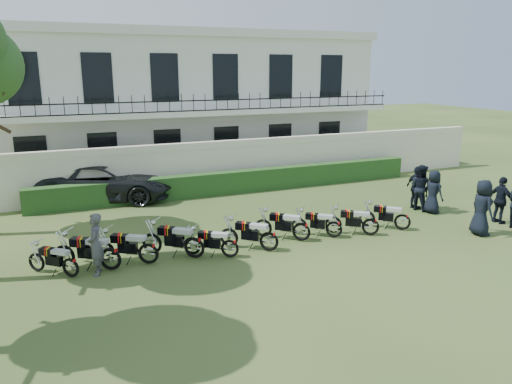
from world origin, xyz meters
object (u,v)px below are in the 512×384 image
at_px(officer_2, 501,200).
at_px(officer_3, 433,192).
at_px(motorcycle_6, 302,227).
at_px(motorcycle_2, 148,249).
at_px(motorcycle_1, 110,254).
at_px(officer_0, 482,208).
at_px(inspector, 96,244).
at_px(motorcycle_3, 194,243).
at_px(motorcycle_4, 230,244).
at_px(motorcycle_5, 269,237).
at_px(motorcycle_7, 334,225).
at_px(motorcycle_0, 70,263).
at_px(motorcycle_8, 371,223).
at_px(officer_4, 421,187).
at_px(officer_5, 417,188).
at_px(suv, 105,182).
at_px(motorcycle_9, 403,218).

height_order(officer_2, officer_3, officer_2).
bearing_deg(motorcycle_6, motorcycle_2, 131.87).
bearing_deg(motorcycle_1, officer_3, -52.64).
bearing_deg(officer_0, inspector, 92.26).
relative_size(motorcycle_3, motorcycle_4, 1.11).
bearing_deg(officer_3, motorcycle_5, 90.98).
xyz_separation_m(motorcycle_1, motorcycle_7, (7.25, -0.10, -0.08)).
bearing_deg(motorcycle_4, inspector, 119.57).
bearing_deg(motorcycle_7, motorcycle_5, 138.07).
relative_size(motorcycle_6, officer_2, 0.86).
relative_size(motorcycle_0, motorcycle_7, 0.95).
distance_m(motorcycle_8, officer_4, 4.19).
height_order(motorcycle_4, motorcycle_5, motorcycle_5).
relative_size(motorcycle_6, officer_0, 0.78).
bearing_deg(motorcycle_1, motorcycle_0, 126.09).
xyz_separation_m(motorcycle_0, officer_2, (14.75, -1.05, 0.44)).
distance_m(motorcycle_8, officer_5, 4.26).
relative_size(officer_0, officer_4, 1.04).
distance_m(suv, officer_5, 13.00).
relative_size(motorcycle_8, officer_3, 0.91).
bearing_deg(officer_0, suv, 58.76).
relative_size(motorcycle_2, officer_4, 0.93).
bearing_deg(motorcycle_6, motorcycle_0, 132.68).
bearing_deg(motorcycle_1, motorcycle_5, -61.61).
xyz_separation_m(motorcycle_2, motorcycle_6, (5.01, -0.01, -0.01)).
xyz_separation_m(motorcycle_9, officer_4, (2.35, 1.83, 0.47)).
height_order(motorcycle_3, motorcycle_5, motorcycle_3).
relative_size(motorcycle_4, officer_5, 0.85).
height_order(motorcycle_3, motorcycle_7, motorcycle_3).
height_order(motorcycle_6, motorcycle_7, motorcycle_6).
xyz_separation_m(motorcycle_4, officer_2, (10.27, -0.69, 0.43)).
distance_m(motorcycle_2, motorcycle_3, 1.35).
xyz_separation_m(motorcycle_2, inspector, (-1.44, -0.12, 0.38)).
relative_size(motorcycle_9, officer_3, 0.79).
bearing_deg(motorcycle_9, officer_2, -56.58).
bearing_deg(motorcycle_9, motorcycle_5, 134.55).
bearing_deg(officer_3, motorcycle_8, 100.05).
bearing_deg(officer_2, officer_0, 110.77).
height_order(motorcycle_5, officer_5, officer_5).
distance_m(inspector, officer_4, 12.69).
relative_size(motorcycle_4, motorcycle_9, 1.10).
height_order(motorcycle_9, officer_5, officer_5).
bearing_deg(motorcycle_7, motorcycle_0, 131.20).
height_order(motorcycle_8, suv, suv).
relative_size(motorcycle_1, officer_3, 1.04).
relative_size(motorcycle_3, officer_2, 0.95).
bearing_deg(motorcycle_1, officer_4, -50.04).
bearing_deg(motorcycle_0, motorcycle_7, -47.06).
bearing_deg(officer_4, motorcycle_6, 87.44).
height_order(motorcycle_9, suv, suv).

